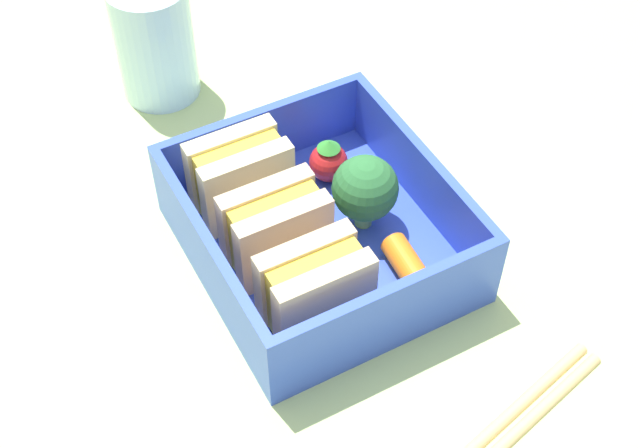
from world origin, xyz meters
The scene contains 10 objects.
ground_plane centered at (0.00, 0.00, -1.00)cm, with size 120.00×120.00×2.00cm, color #B1CE7F.
bento_tray centered at (0.00, 0.00, 0.60)cm, with size 16.07×14.55×1.20cm, color blue.
bento_rim centered at (0.00, 0.00, 3.36)cm, with size 16.07×14.55×4.32cm.
sandwich_left centered at (-4.76, 2.87, 3.76)cm, with size 3.39×5.74×5.13cm.
sandwich_center_left centered at (0.00, 2.87, 3.76)cm, with size 3.39×5.74×5.13cm.
sandwich_center centered at (4.76, 2.87, 3.76)cm, with size 3.39×5.74×5.13cm.
carrot_stick_far_left centered at (-4.72, -3.23, 1.99)cm, with size 1.59×1.59×3.98cm, color orange.
broccoli_floret centered at (-0.24, -3.00, 4.19)cm, with size 3.97×3.97×5.03cm.
strawberry_far_left centered at (4.47, -3.02, 2.56)cm, with size 2.47×2.47×3.07cm.
drinking_glass centered at (18.85, 2.74, 4.28)cm, with size 5.46×5.46×8.57cm, color silver.
Camera 1 is at (-30.20, 16.29, 42.03)cm, focal length 50.00 mm.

